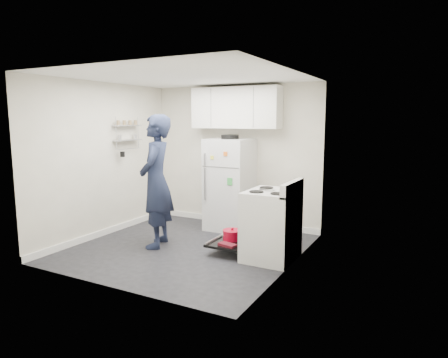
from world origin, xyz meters
The scene contains 7 objects.
room centered at (-0.03, 0.03, 1.21)m, with size 3.21×3.21×2.51m.
electric_range centered at (1.26, 0.15, 0.47)m, with size 0.66×0.76×1.10m.
open_oven_door centered at (0.66, 0.18, 0.19)m, with size 0.55×0.70×0.22m.
refrigerator centered at (0.08, 1.25, 0.79)m, with size 0.72×0.74×1.64m.
upper_cabinets centered at (0.10, 1.43, 2.10)m, with size 1.60×0.33×0.70m, color silver.
wall_shelf_rack centered at (-1.52, 0.49, 1.68)m, with size 0.14×0.60×0.61m.
person centered at (-0.46, -0.12, 0.99)m, with size 0.72×0.47×1.98m, color #171E34.
Camera 1 is at (3.17, -4.83, 1.91)m, focal length 32.00 mm.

